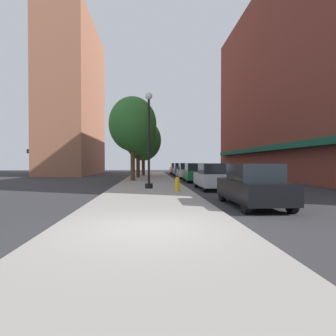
{
  "coord_description": "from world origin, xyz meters",
  "views": [
    {
      "loc": [
        0.04,
        -7.14,
        1.69
      ],
      "look_at": [
        1.61,
        18.42,
        1.24
      ],
      "focal_mm": 31.51,
      "sensor_mm": 36.0,
      "label": 1
    }
  ],
  "objects_px": {
    "lamppost": "(149,138)",
    "tree_mid": "(138,134)",
    "parking_meter_far": "(179,173)",
    "tree_far": "(143,140)",
    "car_blue": "(181,170)",
    "car_red": "(177,169)",
    "car_silver": "(213,177)",
    "fire_hydrant": "(177,184)",
    "tree_near": "(133,124)",
    "car_black": "(253,186)",
    "parking_meter_near": "(176,172)",
    "car_white": "(187,171)",
    "car_green": "(195,173)"
  },
  "relations": [
    {
      "from": "tree_far",
      "to": "car_silver",
      "type": "bearing_deg",
      "value": -75.37
    },
    {
      "from": "car_green",
      "to": "car_blue",
      "type": "height_order",
      "value": "same"
    },
    {
      "from": "tree_near",
      "to": "tree_mid",
      "type": "bearing_deg",
      "value": 87.48
    },
    {
      "from": "tree_near",
      "to": "car_red",
      "type": "xyz_separation_m",
      "value": [
        5.49,
        17.12,
        -4.32
      ]
    },
    {
      "from": "parking_meter_far",
      "to": "car_black",
      "type": "distance_m",
      "value": 9.53
    },
    {
      "from": "parking_meter_far",
      "to": "car_blue",
      "type": "distance_m",
      "value": 17.53
    },
    {
      "from": "car_red",
      "to": "car_blue",
      "type": "bearing_deg",
      "value": -91.78
    },
    {
      "from": "parking_meter_near",
      "to": "car_green",
      "type": "xyz_separation_m",
      "value": [
        1.95,
        3.16,
        -0.14
      ]
    },
    {
      "from": "tree_far",
      "to": "car_white",
      "type": "bearing_deg",
      "value": -47.17
    },
    {
      "from": "lamppost",
      "to": "parking_meter_far",
      "type": "relative_size",
      "value": 4.5
    },
    {
      "from": "car_green",
      "to": "car_red",
      "type": "relative_size",
      "value": 1.0
    },
    {
      "from": "parking_meter_near",
      "to": "fire_hydrant",
      "type": "bearing_deg",
      "value": -94.49
    },
    {
      "from": "tree_near",
      "to": "car_red",
      "type": "height_order",
      "value": "tree_near"
    },
    {
      "from": "lamppost",
      "to": "tree_mid",
      "type": "bearing_deg",
      "value": 95.04
    },
    {
      "from": "car_black",
      "to": "car_white",
      "type": "relative_size",
      "value": 1.0
    },
    {
      "from": "car_black",
      "to": "car_silver",
      "type": "xyz_separation_m",
      "value": [
        0.0,
        7.24,
        0.0
      ]
    },
    {
      "from": "car_white",
      "to": "car_silver",
      "type": "bearing_deg",
      "value": -89.21
    },
    {
      "from": "parking_meter_far",
      "to": "tree_far",
      "type": "relative_size",
      "value": 0.19
    },
    {
      "from": "car_blue",
      "to": "car_red",
      "type": "xyz_separation_m",
      "value": [
        0.0,
        5.65,
        0.0
      ]
    },
    {
      "from": "tree_near",
      "to": "car_silver",
      "type": "distance_m",
      "value": 10.65
    },
    {
      "from": "car_black",
      "to": "car_blue",
      "type": "relative_size",
      "value": 1.0
    },
    {
      "from": "fire_hydrant",
      "to": "tree_far",
      "type": "relative_size",
      "value": 0.11
    },
    {
      "from": "parking_meter_far",
      "to": "car_black",
      "type": "relative_size",
      "value": 0.3
    },
    {
      "from": "parking_meter_far",
      "to": "car_silver",
      "type": "height_order",
      "value": "car_silver"
    },
    {
      "from": "lamppost",
      "to": "car_white",
      "type": "height_order",
      "value": "lamppost"
    },
    {
      "from": "tree_near",
      "to": "car_blue",
      "type": "relative_size",
      "value": 1.73
    },
    {
      "from": "parking_meter_far",
      "to": "car_green",
      "type": "height_order",
      "value": "car_green"
    },
    {
      "from": "car_white",
      "to": "car_green",
      "type": "bearing_deg",
      "value": -89.21
    },
    {
      "from": "tree_near",
      "to": "car_white",
      "type": "height_order",
      "value": "tree_near"
    },
    {
      "from": "fire_hydrant",
      "to": "tree_mid",
      "type": "height_order",
      "value": "tree_mid"
    },
    {
      "from": "fire_hydrant",
      "to": "car_black",
      "type": "distance_m",
      "value": 5.61
    },
    {
      "from": "parking_meter_near",
      "to": "car_blue",
      "type": "distance_m",
      "value": 15.46
    },
    {
      "from": "car_blue",
      "to": "car_white",
      "type": "bearing_deg",
      "value": -88.58
    },
    {
      "from": "car_silver",
      "to": "car_red",
      "type": "xyz_separation_m",
      "value": [
        0.0,
        25.17,
        0.0
      ]
    },
    {
      "from": "tree_far",
      "to": "car_green",
      "type": "xyz_separation_m",
      "value": [
        4.78,
        -10.98,
        -3.68
      ]
    },
    {
      "from": "car_black",
      "to": "car_blue",
      "type": "bearing_deg",
      "value": 88.63
    },
    {
      "from": "tree_far",
      "to": "car_silver",
      "type": "xyz_separation_m",
      "value": [
        4.78,
        -18.32,
        -3.68
      ]
    },
    {
      "from": "car_blue",
      "to": "tree_mid",
      "type": "bearing_deg",
      "value": -130.27
    },
    {
      "from": "tree_mid",
      "to": "tree_far",
      "type": "relative_size",
      "value": 1.02
    },
    {
      "from": "car_black",
      "to": "car_green",
      "type": "relative_size",
      "value": 1.0
    },
    {
      "from": "car_black",
      "to": "tree_near",
      "type": "bearing_deg",
      "value": 108.38
    },
    {
      "from": "fire_hydrant",
      "to": "parking_meter_near",
      "type": "xyz_separation_m",
      "value": [
        0.5,
        6.38,
        0.43
      ]
    },
    {
      "from": "car_black",
      "to": "tree_far",
      "type": "bearing_deg",
      "value": 99.23
    },
    {
      "from": "parking_meter_near",
      "to": "car_silver",
      "type": "xyz_separation_m",
      "value": [
        1.95,
        -4.18,
        -0.14
      ]
    },
    {
      "from": "parking_meter_far",
      "to": "car_black",
      "type": "xyz_separation_m",
      "value": [
        1.95,
        -9.33,
        -0.14
      ]
    },
    {
      "from": "car_white",
      "to": "parking_meter_far",
      "type": "bearing_deg",
      "value": -99.2
    },
    {
      "from": "lamppost",
      "to": "tree_far",
      "type": "relative_size",
      "value": 0.85
    },
    {
      "from": "parking_meter_far",
      "to": "tree_far",
      "type": "distance_m",
      "value": 16.84
    },
    {
      "from": "tree_near",
      "to": "tree_mid",
      "type": "distance_m",
      "value": 5.6
    },
    {
      "from": "car_black",
      "to": "fire_hydrant",
      "type": "bearing_deg",
      "value": 114.56
    }
  ]
}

